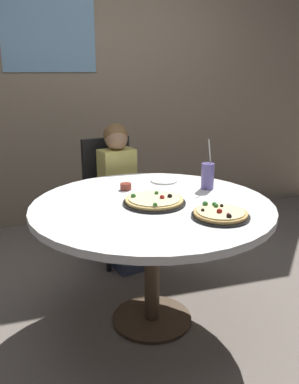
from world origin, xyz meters
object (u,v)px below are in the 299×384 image
Objects in this scene: pizza_veggie at (154,201)px; plate_small at (164,181)px; soda_cup at (208,176)px; chair_wooden at (112,192)px; pizza_cheese at (220,214)px; dining_table at (152,217)px; diner_child at (122,204)px; sauce_bowl at (126,186)px.

plate_small is at bearing 64.03° from pizza_veggie.
pizza_veggie is 1.13× the size of soda_cup.
chair_wooden is 3.21× the size of pizza_cheese.
pizza_veggie is at bearing -56.70° from dining_table.
soda_cup is at bearing -49.94° from plate_small.
diner_child is (0.02, 0.80, -0.18)m from dining_table.
pizza_veggie is at bearing -90.66° from diner_child.
diner_child is 3.52× the size of soda_cup.
soda_cup reaches higher than pizza_cheese.
diner_child is at bearing 79.48° from sauce_bowl.
sauce_bowl is (-0.09, -0.51, 0.29)m from diner_child.
sauce_bowl is (-0.08, 0.30, 0.10)m from dining_table.
soda_cup reaches higher than pizza_veggie.
dining_table is at bearing 123.30° from pizza_veggie.
dining_table is 7.48× the size of plate_small.
sauce_bowl is at bearing 104.36° from dining_table.
chair_wooden is 0.88× the size of diner_child.
chair_wooden is at bearing 118.11° from soda_cup.
soda_cup is at bearing 24.15° from pizza_veggie.
pizza_cheese is at bearing -77.74° from chair_wooden.
sauce_bowl is (-0.05, -0.68, 0.24)m from chair_wooden.
soda_cup is (0.15, 0.48, 0.06)m from pizza_cheese.
plate_small is at bearing 20.63° from sauce_bowl.
diner_child is 15.46× the size of sauce_bowl.
diner_child is 0.83m from soda_cup.
diner_child reaches higher than sauce_bowl.
soda_cup is 1.71× the size of plate_small.
plate_small is at bearing 93.76° from pizza_cheese.
dining_table is at bearing -117.61° from plate_small.
dining_table is 0.47m from plate_small.
pizza_cheese is 4.22× the size of sauce_bowl.
sauce_bowl is at bearing 118.80° from pizza_cheese.
pizza_cheese is 0.96× the size of soda_cup.
soda_cup reaches higher than plate_small.
diner_child reaches higher than chair_wooden.
pizza_veggie is (0.03, -0.99, 0.24)m from chair_wooden.
dining_table is 0.99m from chair_wooden.
chair_wooden is at bearing 91.25° from dining_table.
dining_table is 0.10m from pizza_veggie.
plate_small is (0.21, 0.41, 0.09)m from dining_table.
plate_small is at bearing 62.39° from dining_table.
chair_wooden reaches higher than plate_small.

